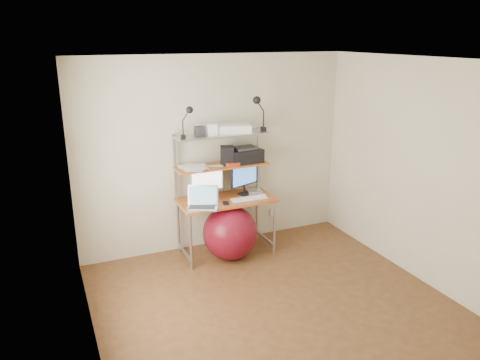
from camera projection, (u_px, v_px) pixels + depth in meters
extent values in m
plane|color=brown|center=(278.00, 309.00, 4.84)|extent=(3.60, 3.60, 0.00)
plane|color=white|center=(285.00, 61.00, 4.10)|extent=(3.60, 3.60, 0.00)
plane|color=beige|center=(215.00, 153.00, 6.05)|extent=(3.60, 0.00, 3.60)
plane|color=beige|center=(420.00, 282.00, 2.90)|extent=(3.60, 0.00, 3.60)
plane|color=beige|center=(86.00, 224.00, 3.78)|extent=(0.00, 3.60, 3.60)
plane|color=beige|center=(425.00, 174.00, 5.16)|extent=(0.00, 3.60, 3.60)
cube|color=#BA6B24|center=(226.00, 200.00, 5.89)|extent=(1.20, 0.60, 0.03)
cylinder|color=#A9A9AE|center=(191.00, 242.00, 5.56)|extent=(0.04, 0.04, 0.71)
cylinder|color=#A9A9AE|center=(178.00, 227.00, 6.01)|extent=(0.04, 0.04, 0.71)
cylinder|color=#A9A9AE|center=(274.00, 228.00, 5.98)|extent=(0.04, 0.04, 0.71)
cylinder|color=#A9A9AE|center=(257.00, 214.00, 6.44)|extent=(0.04, 0.04, 0.71)
cube|color=#A9A9AE|center=(175.00, 167.00, 5.77)|extent=(0.03, 0.04, 0.84)
cube|color=#A9A9AE|center=(258.00, 158.00, 6.21)|extent=(0.03, 0.04, 0.84)
cube|color=#BA6B24|center=(222.00, 166.00, 5.88)|extent=(1.18, 0.34, 0.02)
cube|color=#A9A9AE|center=(222.00, 135.00, 5.76)|extent=(1.18, 0.34, 0.02)
cube|color=white|center=(273.00, 213.00, 6.64)|extent=(0.08, 0.01, 0.12)
cube|color=silver|center=(207.00, 198.00, 5.89)|extent=(0.21, 0.18, 0.01)
cylinder|color=silver|center=(207.00, 193.00, 5.89)|extent=(0.03, 0.03, 0.10)
cube|color=silver|center=(207.00, 177.00, 5.83)|extent=(0.41, 0.13, 0.31)
plane|color=white|center=(207.00, 178.00, 5.81)|extent=(0.36, 0.09, 0.37)
cube|color=black|center=(245.00, 194.00, 6.06)|extent=(0.20, 0.18, 0.01)
cylinder|color=black|center=(244.00, 189.00, 6.06)|extent=(0.03, 0.03, 0.10)
cube|color=black|center=(244.00, 175.00, 6.00)|extent=(0.44, 0.18, 0.27)
plane|color=#3D73CF|center=(245.00, 175.00, 5.99)|extent=(0.39, 0.14, 0.41)
cube|color=silver|center=(202.00, 208.00, 5.57)|extent=(0.44, 0.38, 0.02)
cube|color=#2F2F31|center=(202.00, 207.00, 5.56)|extent=(0.34, 0.27, 0.00)
cube|color=silver|center=(203.00, 194.00, 5.65)|extent=(0.36, 0.22, 0.24)
plane|color=#698FB0|center=(203.00, 194.00, 5.65)|extent=(0.33, 0.22, 0.32)
cube|color=white|center=(249.00, 198.00, 5.88)|extent=(0.47, 0.15, 0.01)
cube|color=white|center=(262.00, 196.00, 5.96)|extent=(0.11, 0.08, 0.03)
cube|color=silver|center=(254.00, 191.00, 6.12)|extent=(0.22, 0.22, 0.04)
cube|color=black|center=(226.00, 203.00, 5.72)|extent=(0.10, 0.14, 0.01)
cube|color=black|center=(245.00, 156.00, 5.98)|extent=(0.44, 0.31, 0.17)
cube|color=#2F2F31|center=(245.00, 148.00, 5.95)|extent=(0.30, 0.23, 0.03)
cube|color=black|center=(227.00, 155.00, 5.86)|extent=(0.20, 0.20, 0.24)
cube|color=#B22F1C|center=(232.00, 164.00, 5.83)|extent=(0.17, 0.12, 0.04)
cube|color=white|center=(233.00, 129.00, 5.82)|extent=(0.48, 0.37, 0.10)
cube|color=silver|center=(233.00, 124.00, 5.81)|extent=(0.40, 0.30, 0.02)
cube|color=white|center=(212.00, 130.00, 5.65)|extent=(0.12, 0.11, 0.13)
cube|color=#2F2F31|center=(200.00, 131.00, 5.65)|extent=(0.12, 0.12, 0.11)
cube|color=black|center=(183.00, 137.00, 5.46)|extent=(0.05, 0.06, 0.05)
cylinder|color=black|center=(183.00, 128.00, 5.43)|extent=(0.01, 0.01, 0.17)
sphere|color=black|center=(190.00, 110.00, 5.39)|extent=(0.08, 0.08, 0.08)
cube|color=black|center=(263.00, 129.00, 5.89)|extent=(0.06, 0.07, 0.06)
cylinder|color=black|center=(263.00, 119.00, 5.86)|extent=(0.02, 0.02, 0.20)
sphere|color=black|center=(257.00, 100.00, 5.74)|extent=(0.10, 0.10, 0.10)
sphere|color=maroon|center=(230.00, 233.00, 5.85)|extent=(0.69, 0.69, 0.69)
cube|color=white|center=(190.00, 168.00, 5.73)|extent=(0.27, 0.32, 0.00)
cube|color=white|center=(196.00, 169.00, 5.69)|extent=(0.32, 0.35, 0.00)
cube|color=white|center=(189.00, 167.00, 5.75)|extent=(0.28, 0.33, 0.00)
cube|color=white|center=(198.00, 167.00, 5.73)|extent=(0.23, 0.30, 0.00)
cube|color=white|center=(193.00, 167.00, 5.72)|extent=(0.33, 0.35, 0.00)
cube|color=white|center=(197.00, 167.00, 5.69)|extent=(0.29, 0.33, 0.00)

